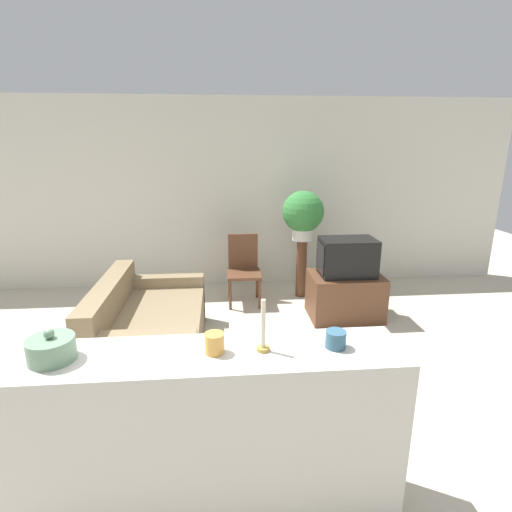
% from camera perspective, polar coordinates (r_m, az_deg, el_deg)
% --- Properties ---
extents(ground_plane, '(14.00, 14.00, 0.00)m').
position_cam_1_polar(ground_plane, '(3.18, -8.29, -25.14)').
color(ground_plane, beige).
extents(wall_back, '(9.00, 0.06, 2.70)m').
position_cam_1_polar(wall_back, '(5.87, -7.10, 8.68)').
color(wall_back, beige).
rests_on(wall_back, ground_plane).
extents(couch, '(1.00, 1.61, 0.77)m').
position_cam_1_polar(couch, '(4.23, -15.15, -9.88)').
color(couch, '#847051').
rests_on(couch, ground_plane).
extents(tv_stand, '(0.86, 0.60, 0.55)m').
position_cam_1_polar(tv_stand, '(5.02, 12.57, -5.59)').
color(tv_stand, brown).
rests_on(tv_stand, ground_plane).
extents(television, '(0.66, 0.43, 0.45)m').
position_cam_1_polar(television, '(4.86, 12.85, -0.14)').
color(television, black).
rests_on(television, tv_stand).
extents(wooden_chair, '(0.44, 0.44, 0.91)m').
position_cam_1_polar(wooden_chair, '(5.30, -1.78, -1.51)').
color(wooden_chair, brown).
rests_on(wooden_chair, ground_plane).
extents(plant_stand, '(0.14, 0.14, 0.81)m').
position_cam_1_polar(plant_stand, '(5.55, 6.48, -1.74)').
color(plant_stand, brown).
rests_on(plant_stand, ground_plane).
extents(potted_plant, '(0.55, 0.55, 0.66)m').
position_cam_1_polar(potted_plant, '(5.37, 6.74, 6.11)').
color(potted_plant, white).
rests_on(potted_plant, plant_stand).
extents(foreground_counter, '(2.30, 0.44, 1.04)m').
position_cam_1_polar(foreground_counter, '(2.43, -9.54, -24.35)').
color(foreground_counter, beige).
rests_on(foreground_counter, ground_plane).
extents(decorative_bowl, '(0.23, 0.23, 0.17)m').
position_cam_1_polar(decorative_bowl, '(2.26, -27.20, -11.72)').
color(decorative_bowl, gray).
rests_on(decorative_bowl, foreground_counter).
extents(candle_jar, '(0.10, 0.10, 0.11)m').
position_cam_1_polar(candle_jar, '(2.10, -5.95, -12.28)').
color(candle_jar, gold).
rests_on(candle_jar, foreground_counter).
extents(candlestick, '(0.07, 0.07, 0.28)m').
position_cam_1_polar(candlestick, '(2.09, 1.03, -11.03)').
color(candlestick, '#B7933D').
rests_on(candlestick, foreground_counter).
extents(coffee_tin, '(0.11, 0.11, 0.09)m').
position_cam_1_polar(coffee_tin, '(2.18, 11.32, -11.59)').
color(coffee_tin, '#335B75').
rests_on(coffee_tin, foreground_counter).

